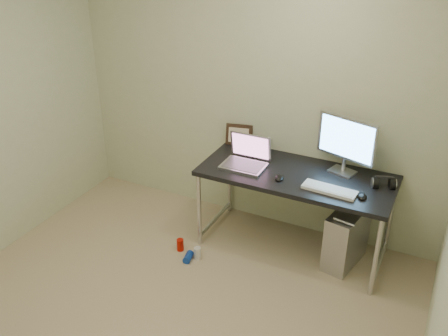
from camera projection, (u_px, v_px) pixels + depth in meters
The scene contains 17 objects.
floor at pixel (154, 332), 3.58m from camera, with size 3.50×3.50×0.00m, color tan.
wall_back at pixel (254, 94), 4.40m from camera, with size 3.50×0.02×2.50m, color beige.
desk at pixel (296, 182), 4.17m from camera, with size 1.61×0.70×0.75m.
tower_computer at pixel (347, 237), 4.19m from camera, with size 0.30×0.52×0.54m.
cable_a at pixel (351, 204), 4.37m from camera, with size 0.01×0.01×0.70m, color black.
cable_b at pixel (360, 210), 4.33m from camera, with size 0.01×0.01×0.72m, color black.
can_red at pixel (180, 245), 4.41m from camera, with size 0.06×0.06×0.11m, color #B81307.
can_white at pixel (197, 253), 4.31m from camera, with size 0.06×0.06×0.11m, color silver.
can_blue at pixel (188, 257), 4.30m from camera, with size 0.07×0.07×0.12m, color #133CAD.
laptop at pixel (246, 158), 4.25m from camera, with size 0.37×0.30×0.25m.
monitor at pixel (346, 141), 4.03m from camera, with size 0.50×0.20×0.48m.
keyboard at pixel (329, 190), 3.87m from camera, with size 0.42×0.14×0.03m, color white.
mouse_right at pixel (362, 196), 3.78m from camera, with size 0.07×0.11×0.04m, color black.
mouse_left at pixel (279, 177), 4.04m from camera, with size 0.07×0.11×0.04m, color black.
headphones at pixel (384, 183), 3.92m from camera, with size 0.20×0.11×0.12m.
picture_frame at pixel (239, 135), 4.59m from camera, with size 0.25×0.03×0.20m, color black.
webcam at pixel (268, 141), 4.48m from camera, with size 0.05×0.04×0.13m.
Camera 1 is at (1.61, -2.14, 2.70)m, focal length 40.00 mm.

